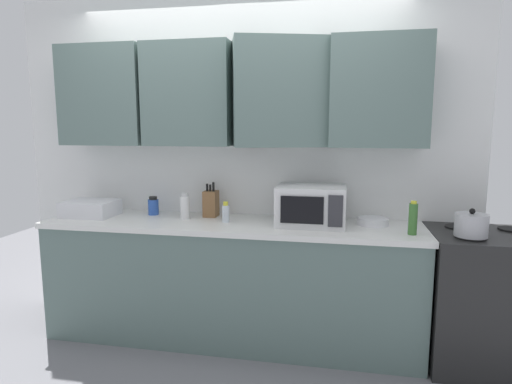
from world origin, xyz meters
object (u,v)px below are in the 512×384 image
at_px(dish_rack, 91,208).
at_px(bottle_clear_tall, 226,213).
at_px(microwave, 311,205).
at_px(bowl_ceramic_small, 373,221).
at_px(kettle, 471,225).
at_px(bottle_green_oil, 413,219).
at_px(bottle_blue_cleaner, 153,206).
at_px(stove_range, 487,299).
at_px(bottle_white_jar, 185,207).
at_px(knife_block, 211,203).

height_order(dish_rack, bottle_clear_tall, bottle_clear_tall).
relative_size(microwave, bottle_clear_tall, 3.18).
relative_size(dish_rack, bowl_ceramic_small, 1.74).
distance_m(kettle, bottle_green_oil, 0.35).
xyz_separation_m(bottle_green_oil, bottle_blue_cleaner, (-1.92, 0.28, -0.04)).
xyz_separation_m(stove_range, bottle_clear_tall, (-1.80, 0.01, 0.52)).
bearing_deg(bottle_white_jar, bowl_ceramic_small, 2.41).
relative_size(bottle_clear_tall, bottle_blue_cleaner, 1.04).
relative_size(stove_range, kettle, 4.61).
bearing_deg(microwave, bottle_clear_tall, -177.37).
height_order(knife_block, bottle_clear_tall, knife_block).
bearing_deg(bottle_green_oil, bottle_blue_cleaner, 171.73).
bearing_deg(bottle_green_oil, kettle, -3.95).
bearing_deg(bottle_clear_tall, microwave, 2.63).
xyz_separation_m(knife_block, bottle_blue_cleaner, (-0.47, -0.02, -0.04)).
height_order(bottle_white_jar, bottle_blue_cleaner, bottle_white_jar).
bearing_deg(knife_block, kettle, -10.23).
xyz_separation_m(bottle_clear_tall, bowl_ceramic_small, (1.05, 0.11, -0.04)).
bearing_deg(bowl_ceramic_small, stove_range, -9.18).
bearing_deg(bottle_white_jar, stove_range, -1.68).
xyz_separation_m(stove_range, bottle_white_jar, (-2.13, 0.06, 0.54)).
bearing_deg(bottle_clear_tall, bowl_ceramic_small, 5.87).
bearing_deg(bottle_blue_cleaner, dish_rack, -162.83).
distance_m(dish_rack, bottle_clear_tall, 1.09).
distance_m(bottle_blue_cleaner, bowl_ceramic_small, 1.68).
distance_m(bottle_clear_tall, bottle_blue_cleaner, 0.65).
xyz_separation_m(microwave, dish_rack, (-1.71, -0.02, -0.08)).
distance_m(kettle, microwave, 1.03).
bearing_deg(dish_rack, knife_block, 9.98).
relative_size(stove_range, bottle_green_oil, 4.14).
bearing_deg(bottle_clear_tall, bottle_white_jar, 171.45).
relative_size(stove_range, dish_rack, 2.40).
relative_size(knife_block, bottle_white_jar, 1.36).
height_order(microwave, bottle_white_jar, microwave).
bearing_deg(bottle_green_oil, stove_range, 12.72).
bearing_deg(bowl_ceramic_small, kettle, -24.33).
relative_size(bottle_white_jar, bowl_ceramic_small, 0.91).
bearing_deg(stove_range, bottle_clear_tall, 179.60).
bearing_deg(knife_block, dish_rack, -170.02).
bearing_deg(bowl_ceramic_small, dish_rack, -177.31).
height_order(bottle_white_jar, bowl_ceramic_small, bottle_white_jar).
height_order(knife_block, bottle_blue_cleaner, knife_block).
bearing_deg(bowl_ceramic_small, microwave, -169.57).
height_order(stove_range, kettle, kettle).
height_order(kettle, bowl_ceramic_small, kettle).
distance_m(stove_range, kettle, 0.58).
height_order(stove_range, bottle_blue_cleaner, bottle_blue_cleaner).
relative_size(kettle, bottle_blue_cleaner, 1.37).
height_order(stove_range, bottle_green_oil, bottle_green_oil).
bearing_deg(kettle, bottle_green_oil, 176.05).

